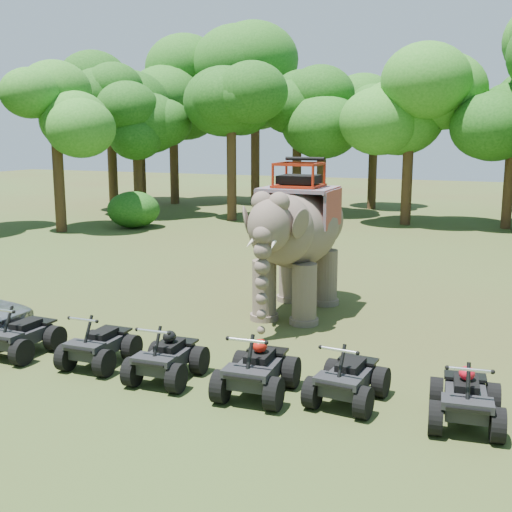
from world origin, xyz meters
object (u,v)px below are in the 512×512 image
object	(u,v)px
atv_0	(21,329)
atv_4	(348,371)
elephant	(297,237)
atv_2	(166,351)
atv_1	(99,338)
atv_5	(466,391)
atv_3	(257,362)

from	to	relation	value
atv_0	atv_4	bearing A→B (deg)	3.56
elephant	atv_2	xyz separation A→B (m)	(-0.72, -5.59, -1.46)
atv_4	atv_1	bearing A→B (deg)	-173.49
elephant	atv_0	bearing A→B (deg)	-129.45
atv_1	atv_5	xyz separation A→B (m)	(7.27, 0.06, 0.01)
atv_3	atv_4	size ratio (longest dim) A/B	1.07
atv_0	atv_3	xyz separation A→B (m)	(5.57, -0.01, 0.04)
atv_3	atv_5	xyz separation A→B (m)	(3.66, 0.20, -0.04)
elephant	atv_1	bearing A→B (deg)	-115.32
atv_4	elephant	bearing A→B (deg)	122.73
atv_4	atv_5	bearing A→B (deg)	1.17
atv_0	atv_3	size ratio (longest dim) A/B	0.93
atv_4	atv_5	xyz separation A→B (m)	(2.03, -0.12, 0.00)
atv_2	atv_4	distance (m)	3.56
atv_3	elephant	bearing A→B (deg)	98.51
atv_1	atv_2	distance (m)	1.71
atv_2	atv_0	bearing A→B (deg)	176.63
atv_2	atv_1	bearing A→B (deg)	171.90
elephant	atv_5	distance (m)	7.38
atv_2	atv_4	bearing A→B (deg)	2.50
atv_0	atv_1	xyz separation A→B (m)	(1.95, 0.13, -0.01)
atv_3	atv_4	bearing A→B (deg)	7.59
atv_0	atv_1	bearing A→B (deg)	4.81
atv_3	atv_4	distance (m)	1.66
elephant	atv_4	size ratio (longest dim) A/B	3.09
atv_3	atv_5	bearing A→B (deg)	-0.39
atv_2	atv_4	xyz separation A→B (m)	(3.54, 0.34, -0.00)
atv_1	atv_4	bearing A→B (deg)	0.52
elephant	atv_3	xyz separation A→B (m)	(1.19, -5.57, -1.42)
elephant	atv_1	size ratio (longest dim) A/B	3.13
atv_2	atv_3	bearing A→B (deg)	-2.44
atv_3	atv_4	xyz separation A→B (m)	(1.63, 0.32, -0.04)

